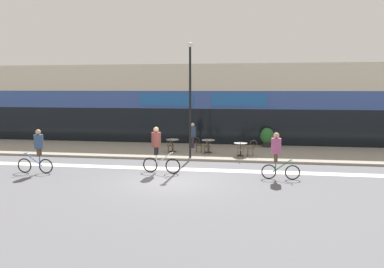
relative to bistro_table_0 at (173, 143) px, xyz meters
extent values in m
plane|color=#5B5B60|center=(1.35, -6.56, -0.66)|extent=(120.00, 120.00, 0.00)
cube|color=gray|center=(1.35, 0.69, -0.60)|extent=(40.00, 5.50, 0.12)
cube|color=beige|center=(1.35, 5.44, 2.11)|extent=(40.00, 4.00, 5.53)
cube|color=black|center=(1.35, 3.47, 0.66)|extent=(38.80, 0.10, 2.40)
cube|color=#334C93|center=(1.35, 3.49, 2.46)|extent=(39.20, 0.14, 1.20)
cube|color=#1E56A3|center=(-1.12, 3.42, 2.46)|extent=(3.69, 0.08, 0.84)
cube|color=#1E56A3|center=(3.82, 3.42, 2.46)|extent=(3.69, 0.08, 0.84)
cube|color=silver|center=(1.35, -4.20, -0.65)|extent=(36.00, 0.70, 0.01)
cylinder|color=black|center=(0.00, 0.00, -0.52)|extent=(0.42, 0.42, 0.02)
cylinder|color=black|center=(0.00, 0.00, -0.18)|extent=(0.07, 0.07, 0.72)
cylinder|color=#ADA8A3|center=(0.00, 0.00, 0.20)|extent=(0.76, 0.76, 0.02)
cylinder|color=black|center=(2.14, 0.04, -0.52)|extent=(0.43, 0.43, 0.02)
cylinder|color=black|center=(2.14, 0.04, -0.17)|extent=(0.07, 0.07, 0.73)
cylinder|color=#ADA8A3|center=(2.14, 0.04, 0.21)|extent=(0.78, 0.78, 0.02)
cylinder|color=black|center=(4.06, -0.80, -0.52)|extent=(0.41, 0.41, 0.02)
cylinder|color=black|center=(4.06, -0.80, -0.18)|extent=(0.07, 0.07, 0.71)
cylinder|color=#ADA8A3|center=(4.06, -0.80, 0.19)|extent=(0.75, 0.75, 0.02)
cylinder|color=#4C3823|center=(0.00, -0.55, -0.10)|extent=(0.43, 0.43, 0.03)
cylinder|color=#4C3823|center=(-0.15, -0.42, -0.33)|extent=(0.03, 0.03, 0.42)
cylinder|color=#4C3823|center=(0.13, -0.40, -0.33)|extent=(0.03, 0.03, 0.42)
cylinder|color=#4C3823|center=(-0.13, -0.70, -0.33)|extent=(0.03, 0.03, 0.42)
cylinder|color=#4C3823|center=(0.15, -0.68, -0.33)|extent=(0.03, 0.03, 0.42)
torus|color=#4C3823|center=(0.02, -0.72, 0.16)|extent=(0.06, 0.41, 0.41)
cylinder|color=#4C3823|center=(-0.16, -0.73, 0.03)|extent=(0.03, 0.03, 0.23)
cylinder|color=#4C3823|center=(0.19, -0.70, 0.03)|extent=(0.03, 0.03, 0.23)
cylinder|color=#4C3823|center=(2.14, -0.51, -0.10)|extent=(0.41, 0.41, 0.03)
cylinder|color=#4C3823|center=(2.00, -0.38, -0.33)|extent=(0.03, 0.03, 0.42)
cylinder|color=#4C3823|center=(2.28, -0.37, -0.33)|extent=(0.03, 0.03, 0.42)
cylinder|color=#4C3823|center=(2.01, -0.66, -0.33)|extent=(0.03, 0.03, 0.42)
cylinder|color=#4C3823|center=(2.29, -0.65, -0.33)|extent=(0.03, 0.03, 0.42)
torus|color=#4C3823|center=(2.15, -0.68, 0.16)|extent=(0.04, 0.41, 0.41)
cylinder|color=#4C3823|center=(1.98, -0.69, 0.03)|extent=(0.03, 0.03, 0.23)
cylinder|color=#4C3823|center=(2.32, -0.68, 0.03)|extent=(0.03, 0.03, 0.23)
cylinder|color=#4C3823|center=(1.59, 0.04, -0.10)|extent=(0.43, 0.43, 0.03)
cylinder|color=#4C3823|center=(1.72, 0.18, -0.33)|extent=(0.03, 0.03, 0.42)
cylinder|color=#4C3823|center=(1.74, -0.09, -0.33)|extent=(0.03, 0.03, 0.42)
cylinder|color=#4C3823|center=(1.44, 0.17, -0.33)|extent=(0.03, 0.03, 0.42)
cylinder|color=#4C3823|center=(1.46, -0.11, -0.33)|extent=(0.03, 0.03, 0.42)
torus|color=#4C3823|center=(1.42, 0.02, 0.16)|extent=(0.41, 0.06, 0.41)
cylinder|color=#4C3823|center=(1.41, 0.19, 0.03)|extent=(0.03, 0.03, 0.23)
cylinder|color=#4C3823|center=(1.43, -0.15, 0.03)|extent=(0.03, 0.03, 0.23)
cylinder|color=#4C3823|center=(4.06, -1.35, -0.10)|extent=(0.42, 0.42, 0.03)
cylinder|color=#4C3823|center=(3.92, -1.22, -0.33)|extent=(0.03, 0.03, 0.42)
cylinder|color=#4C3823|center=(4.19, -1.20, -0.33)|extent=(0.03, 0.03, 0.42)
cylinder|color=#4C3823|center=(3.93, -1.50, -0.33)|extent=(0.03, 0.03, 0.42)
cylinder|color=#4C3823|center=(4.21, -1.48, -0.33)|extent=(0.03, 0.03, 0.42)
torus|color=#4C3823|center=(4.07, -1.52, 0.16)|extent=(0.05, 0.41, 0.41)
cylinder|color=#4C3823|center=(3.90, -1.53, 0.03)|extent=(0.03, 0.03, 0.23)
cylinder|color=#4C3823|center=(4.24, -1.51, 0.03)|extent=(0.03, 0.03, 0.23)
cylinder|color=#4C3823|center=(4.61, -0.80, -0.10)|extent=(0.42, 0.42, 0.03)
cylinder|color=#4C3823|center=(4.47, -0.93, -0.33)|extent=(0.03, 0.03, 0.42)
cylinder|color=#4C3823|center=(4.48, -0.65, -0.33)|extent=(0.03, 0.03, 0.42)
cylinder|color=#4C3823|center=(4.75, -0.95, -0.33)|extent=(0.03, 0.03, 0.42)
cylinder|color=#4C3823|center=(4.76, -0.67, -0.33)|extent=(0.03, 0.03, 0.42)
torus|color=#4C3823|center=(4.78, -0.81, 0.16)|extent=(0.41, 0.05, 0.41)
cylinder|color=#4C3823|center=(4.77, -0.98, 0.03)|extent=(0.03, 0.03, 0.23)
cylinder|color=#4C3823|center=(4.79, -0.64, 0.03)|extent=(0.03, 0.03, 0.23)
cylinder|color=#232326|center=(5.68, 2.72, -0.36)|extent=(0.54, 0.54, 0.36)
ellipsoid|color=#28662D|center=(5.68, 2.72, 0.19)|extent=(0.87, 0.87, 1.04)
cylinder|color=black|center=(1.35, -1.78, 2.45)|extent=(0.12, 0.12, 5.98)
sphere|color=beige|center=(1.35, -1.78, 5.52)|extent=(0.26, 0.26, 0.26)
torus|color=black|center=(6.39, -5.54, -0.33)|extent=(0.64, 0.06, 0.64)
torus|color=black|center=(5.39, -5.55, -0.33)|extent=(0.64, 0.06, 0.64)
cylinder|color=#2D753D|center=(5.94, -5.55, -0.06)|extent=(0.77, 0.05, 0.58)
cylinder|color=#2D753D|center=(5.67, -5.55, -0.11)|extent=(0.04, 0.04, 0.45)
cylinder|color=#2D753D|center=(6.34, -5.54, 0.21)|extent=(0.03, 0.48, 0.03)
cylinder|color=#4C3D2D|center=(5.67, -5.47, 0.30)|extent=(0.15, 0.15, 0.36)
cylinder|color=#4C3D2D|center=(5.67, -5.63, 0.30)|extent=(0.15, 0.15, 0.36)
cylinder|color=#A84C7F|center=(5.67, -5.55, 0.80)|extent=(0.43, 0.43, 0.66)
sphere|color=tan|center=(5.67, -5.55, 1.26)|extent=(0.25, 0.25, 0.25)
torus|color=black|center=(-5.76, -6.05, -0.31)|extent=(0.68, 0.07, 0.68)
torus|color=black|center=(-4.70, -6.03, -0.31)|extent=(0.68, 0.07, 0.68)
cylinder|color=#23519E|center=(-5.28, -6.04, -0.02)|extent=(0.82, 0.06, 0.61)
cylinder|color=#23519E|center=(-5.00, -6.04, -0.08)|extent=(0.04, 0.04, 0.48)
cylinder|color=#23519E|center=(-5.71, -6.05, 0.26)|extent=(0.04, 0.48, 0.03)
cylinder|color=#4C3D2D|center=(-5.00, -6.12, 0.34)|extent=(0.15, 0.15, 0.35)
cylinder|color=#4C3D2D|center=(-5.00, -5.96, 0.34)|extent=(0.15, 0.15, 0.35)
cylinder|color=#334C70|center=(-5.00, -6.04, 0.83)|extent=(0.42, 0.42, 0.63)
sphere|color=tan|center=(-5.00, -6.04, 1.27)|extent=(0.24, 0.24, 0.24)
torus|color=black|center=(1.09, -5.19, -0.30)|extent=(0.71, 0.12, 0.71)
torus|color=black|center=(-0.01, -5.09, -0.30)|extent=(0.71, 0.12, 0.71)
cylinder|color=silver|center=(0.59, -5.15, 0.00)|extent=(0.85, 0.12, 0.64)
cylinder|color=silver|center=(0.30, -5.12, -0.05)|extent=(0.04, 0.04, 0.50)
cylinder|color=silver|center=(1.03, -5.19, 0.30)|extent=(0.07, 0.48, 0.03)
cylinder|color=black|center=(0.30, -5.04, 0.38)|extent=(0.16, 0.16, 0.37)
cylinder|color=black|center=(0.29, -5.20, 0.38)|extent=(0.16, 0.16, 0.37)
cylinder|color=brown|center=(0.30, -5.12, 0.90)|extent=(0.48, 0.48, 0.67)
sphere|color=tan|center=(0.30, -5.12, 1.37)|extent=(0.25, 0.25, 0.25)
cylinder|color=#382D47|center=(0.97, 1.56, -0.17)|extent=(0.15, 0.15, 0.73)
cylinder|color=#382D47|center=(0.98, 1.71, -0.17)|extent=(0.15, 0.15, 0.73)
cylinder|color=#334C70|center=(0.98, 1.64, 0.51)|extent=(0.44, 0.44, 0.63)
sphere|color=beige|center=(0.98, 1.64, 0.94)|extent=(0.24, 0.24, 0.24)
camera|label=1|loc=(4.52, -21.70, 3.26)|focal=35.00mm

